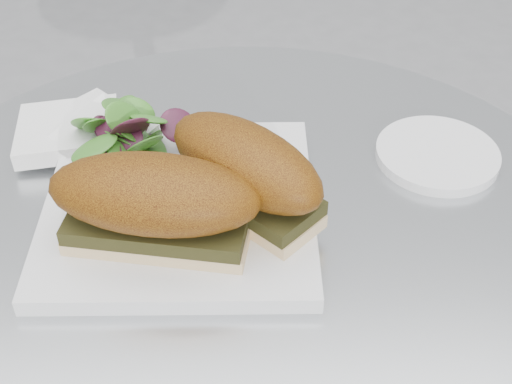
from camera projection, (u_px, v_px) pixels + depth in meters
The scene contains 6 objects.
plate at pixel (180, 206), 0.65m from camera, with size 0.24×0.24×0.02m, color silver.
sandwich_left at pixel (155, 202), 0.58m from camera, with size 0.19×0.11×0.08m.
sandwich_right at pixel (245, 169), 0.61m from camera, with size 0.16×0.17×0.08m.
salad at pixel (127, 132), 0.68m from camera, with size 0.10×0.10×0.05m, color #437E29, non-canonical shape.
napkin at pixel (87, 139), 0.73m from camera, with size 0.13×0.13×0.02m, color white, non-canonical shape.
saucer at pixel (437, 154), 0.71m from camera, with size 0.12×0.12×0.01m, color silver.
Camera 1 is at (-0.02, -0.45, 1.17)m, focal length 50.00 mm.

